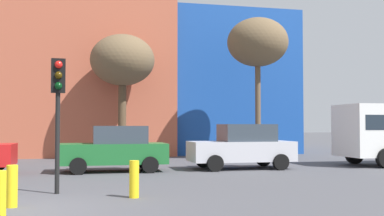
% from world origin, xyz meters
% --- Properties ---
extents(ground_plane, '(200.00, 200.00, 0.00)m').
position_xyz_m(ground_plane, '(0.00, 0.00, 0.00)').
color(ground_plane, '#47474C').
extents(building_backdrop, '(36.44, 13.58, 11.31)m').
position_xyz_m(building_backdrop, '(-3.30, 22.68, 4.66)').
color(building_backdrop, '#B2563D').
rests_on(building_backdrop, ground_plane).
extents(parked_car_3, '(4.10, 2.01, 1.77)m').
position_xyz_m(parked_car_3, '(2.63, 7.95, 0.88)').
color(parked_car_3, '#1E662D').
rests_on(parked_car_3, ground_plane).
extents(parked_car_4, '(4.26, 2.09, 1.84)m').
position_xyz_m(parked_car_4, '(7.84, 7.95, 0.92)').
color(parked_car_4, silver).
rests_on(parked_car_4, ground_plane).
extents(traffic_light_island, '(0.38, 0.38, 3.55)m').
position_xyz_m(traffic_light_island, '(0.77, 2.30, 2.62)').
color(traffic_light_island, black).
rests_on(traffic_light_island, ground_plane).
extents(bare_tree_0, '(3.24, 3.24, 7.51)m').
position_xyz_m(bare_tree_0, '(10.39, 12.74, 6.16)').
color(bare_tree_0, brown).
rests_on(bare_tree_0, ground_plane).
extents(bare_tree_1, '(3.37, 3.37, 6.59)m').
position_xyz_m(bare_tree_1, '(3.39, 14.18, 5.16)').
color(bare_tree_1, brown).
rests_on(bare_tree_1, ground_plane).
extents(bollard_yellow_0, '(0.24, 0.24, 0.92)m').
position_xyz_m(bollard_yellow_0, '(2.66, 1.19, 0.46)').
color(bollard_yellow_0, yellow).
rests_on(bollard_yellow_0, ground_plane).
extents(bollard_yellow_1, '(0.24, 0.24, 0.92)m').
position_xyz_m(bollard_yellow_1, '(-0.08, 0.43, 0.46)').
color(bollard_yellow_1, yellow).
rests_on(bollard_yellow_1, ground_plane).
extents(bollard_yellow_2, '(0.24, 0.24, 0.92)m').
position_xyz_m(bollard_yellow_2, '(-0.12, -0.89, 0.46)').
color(bollard_yellow_2, yellow).
rests_on(bollard_yellow_2, ground_plane).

